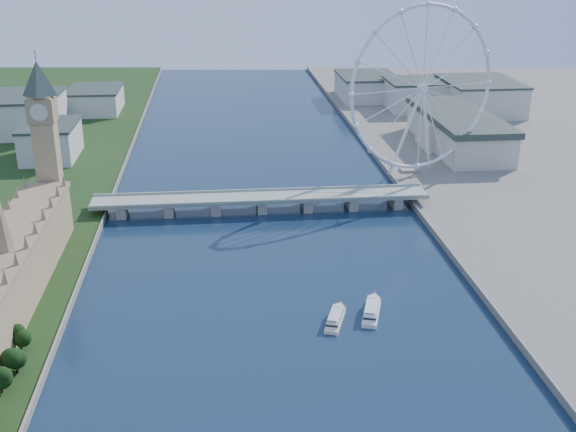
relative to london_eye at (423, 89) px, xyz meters
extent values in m
cube|color=tan|center=(-247.98, -185.08, -50.52)|extent=(24.00, 200.00, 28.00)
cube|color=tan|center=(-247.98, -77.08, -24.52)|extent=(13.00, 13.00, 80.00)
cube|color=#937A59|center=(-247.98, -77.08, 7.48)|extent=(15.00, 15.00, 14.00)
pyramid|color=#2D3833|center=(-247.98, -77.08, 35.48)|extent=(20.02, 20.02, 20.00)
cube|color=gray|center=(-119.98, -55.08, -59.02)|extent=(220.00, 22.00, 2.00)
cube|color=gray|center=(-209.98, -55.08, -63.77)|extent=(6.00, 20.00, 7.50)
cube|color=gray|center=(-179.98, -55.08, -63.77)|extent=(6.00, 20.00, 7.50)
cube|color=gray|center=(-149.98, -55.08, -63.77)|extent=(6.00, 20.00, 7.50)
cube|color=gray|center=(-119.98, -55.08, -63.77)|extent=(6.00, 20.00, 7.50)
cube|color=gray|center=(-89.98, -55.08, -63.77)|extent=(6.00, 20.00, 7.50)
cube|color=gray|center=(-59.98, -55.08, -63.77)|extent=(6.00, 20.00, 7.50)
cube|color=gray|center=(-29.98, -55.08, -63.77)|extent=(6.00, 20.00, 7.50)
torus|color=silver|center=(0.02, -0.08, 0.48)|extent=(113.60, 39.12, 118.60)
cylinder|color=silver|center=(0.02, -0.08, 0.48)|extent=(7.25, 6.61, 6.00)
cube|color=gray|center=(-2.98, 9.92, -63.52)|extent=(14.00, 10.00, 2.00)
cube|color=beige|center=(-279.98, 74.92, -51.52)|extent=(40.00, 60.00, 26.00)
cube|color=beige|center=(-319.98, 164.92, -48.52)|extent=(60.00, 80.00, 32.00)
cube|color=beige|center=(-269.98, 244.92, -53.52)|extent=(50.00, 70.00, 22.00)
cube|color=beige|center=(60.02, 224.92, -50.52)|extent=(60.00, 60.00, 28.00)
cube|color=beige|center=(120.02, 204.92, -49.52)|extent=(70.00, 90.00, 30.00)
cube|color=beige|center=(20.02, 284.92, -52.52)|extent=(60.00, 80.00, 24.00)
camera|label=1|loc=(-147.47, -501.40, 98.20)|focal=45.00mm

